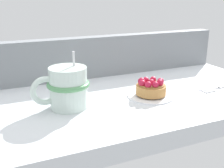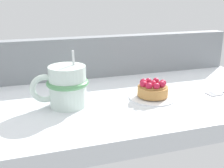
% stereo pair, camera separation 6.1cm
% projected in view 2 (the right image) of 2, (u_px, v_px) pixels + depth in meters
% --- Properties ---
extents(ground_plane, '(0.78, 0.39, 0.04)m').
position_uv_depth(ground_plane, '(127.00, 103.00, 0.66)').
color(ground_plane, silver).
extents(window_rail_back, '(0.76, 0.04, 0.11)m').
position_uv_depth(window_rail_back, '(106.00, 56.00, 0.80)').
color(window_rail_back, gray).
rests_on(window_rail_back, ground_plane).
extents(dessert_plate, '(0.11, 0.11, 0.01)m').
position_uv_depth(dessert_plate, '(152.00, 97.00, 0.64)').
color(dessert_plate, white).
rests_on(dessert_plate, ground_plane).
extents(raspberry_tart, '(0.07, 0.07, 0.04)m').
position_uv_depth(raspberry_tart, '(153.00, 89.00, 0.64)').
color(raspberry_tart, '#B77F42').
rests_on(raspberry_tart, dessert_plate).
extents(coffee_mug, '(0.12, 0.09, 0.12)m').
position_uv_depth(coffee_mug, '(66.00, 86.00, 0.58)').
color(coffee_mug, silver).
rests_on(coffee_mug, ground_plane).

